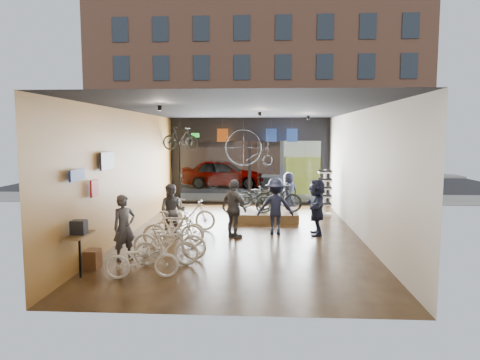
# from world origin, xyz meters

# --- Properties ---
(ground_plane) EXTENTS (7.00, 12.00, 0.04)m
(ground_plane) POSITION_xyz_m (0.00, 0.00, -0.02)
(ground_plane) COLOR black
(ground_plane) RESTS_ON ground
(ceiling) EXTENTS (7.00, 12.00, 0.04)m
(ceiling) POSITION_xyz_m (0.00, 0.00, 3.82)
(ceiling) COLOR black
(ceiling) RESTS_ON ground
(wall_left) EXTENTS (0.04, 12.00, 3.80)m
(wall_left) POSITION_xyz_m (-3.52, 0.00, 1.90)
(wall_left) COLOR #A46938
(wall_left) RESTS_ON ground
(wall_right) EXTENTS (0.04, 12.00, 3.80)m
(wall_right) POSITION_xyz_m (3.52, 0.00, 1.90)
(wall_right) COLOR beige
(wall_right) RESTS_ON ground
(wall_back) EXTENTS (7.00, 0.04, 3.80)m
(wall_back) POSITION_xyz_m (0.00, -6.02, 1.90)
(wall_back) COLOR beige
(wall_back) RESTS_ON ground
(storefront) EXTENTS (7.00, 0.26, 3.80)m
(storefront) POSITION_xyz_m (0.00, 6.00, 1.90)
(storefront) COLOR black
(storefront) RESTS_ON ground
(exit_sign) EXTENTS (0.35, 0.06, 0.18)m
(exit_sign) POSITION_xyz_m (-2.40, 5.88, 3.05)
(exit_sign) COLOR #198C26
(exit_sign) RESTS_ON storefront
(street_road) EXTENTS (30.00, 18.00, 0.02)m
(street_road) POSITION_xyz_m (0.00, 15.00, -0.01)
(street_road) COLOR black
(street_road) RESTS_ON ground
(sidewalk_near) EXTENTS (30.00, 2.40, 0.12)m
(sidewalk_near) POSITION_xyz_m (0.00, 7.20, 0.06)
(sidewalk_near) COLOR slate
(sidewalk_near) RESTS_ON ground
(sidewalk_far) EXTENTS (30.00, 2.00, 0.12)m
(sidewalk_far) POSITION_xyz_m (0.00, 19.00, 0.06)
(sidewalk_far) COLOR slate
(sidewalk_far) RESTS_ON ground
(opposite_building) EXTENTS (26.00, 5.00, 14.00)m
(opposite_building) POSITION_xyz_m (0.00, 21.50, 7.00)
(opposite_building) COLOR brown
(opposite_building) RESTS_ON ground
(street_car) EXTENTS (4.79, 1.93, 1.63)m
(street_car) POSITION_xyz_m (-1.78, 12.00, 0.82)
(street_car) COLOR gray
(street_car) RESTS_ON street_road
(box_truck) EXTENTS (2.37, 7.10, 2.80)m
(box_truck) POSITION_xyz_m (2.86, 11.00, 1.40)
(box_truck) COLOR silver
(box_truck) RESTS_ON street_road
(floor_bike_0) EXTENTS (1.62, 0.81, 0.82)m
(floor_bike_0) POSITION_xyz_m (-1.96, -4.18, 0.41)
(floor_bike_0) COLOR beige
(floor_bike_0) RESTS_ON ground_plane
(floor_bike_1) EXTENTS (1.56, 0.59, 0.91)m
(floor_bike_1) POSITION_xyz_m (-1.64, -3.30, 0.46)
(floor_bike_1) COLOR beige
(floor_bike_1) RESTS_ON ground_plane
(floor_bike_2) EXTENTS (1.88, 0.74, 0.97)m
(floor_bike_2) POSITION_xyz_m (-1.68, -2.73, 0.49)
(floor_bike_2) COLOR beige
(floor_bike_2) RESTS_ON ground_plane
(floor_bike_3) EXTENTS (1.69, 0.49, 1.01)m
(floor_bike_3) POSITION_xyz_m (-1.82, -1.66, 0.51)
(floor_bike_3) COLOR beige
(floor_bike_3) RESTS_ON ground_plane
(floor_bike_4) EXTENTS (1.63, 0.79, 0.82)m
(floor_bike_4) POSITION_xyz_m (-1.84, -0.82, 0.41)
(floor_bike_4) COLOR beige
(floor_bike_4) RESTS_ON ground_plane
(floor_bike_5) EXTENTS (1.73, 0.62, 1.02)m
(floor_bike_5) POSITION_xyz_m (-1.76, 0.51, 0.51)
(floor_bike_5) COLOR beige
(floor_bike_5) RESTS_ON ground_plane
(display_platform) EXTENTS (2.40, 1.80, 0.30)m
(display_platform) POSITION_xyz_m (0.66, 2.48, 0.15)
(display_platform) COLOR #4C341E
(display_platform) RESTS_ON ground_plane
(display_bike_left) EXTENTS (1.87, 0.95, 0.94)m
(display_bike_left) POSITION_xyz_m (0.06, 1.91, 0.77)
(display_bike_left) COLOR black
(display_bike_left) RESTS_ON display_platform
(display_bike_mid) EXTENTS (1.81, 1.01, 1.05)m
(display_bike_mid) POSITION_xyz_m (1.16, 2.41, 0.82)
(display_bike_mid) COLOR black
(display_bike_mid) RESTS_ON display_platform
(display_bike_right) EXTENTS (1.96, 1.03, 0.98)m
(display_bike_right) POSITION_xyz_m (0.52, 3.22, 0.79)
(display_bike_right) COLOR black
(display_bike_right) RESTS_ON display_platform
(customer_0) EXTENTS (0.69, 0.68, 1.61)m
(customer_0) POSITION_xyz_m (-2.77, -2.87, 0.81)
(customer_0) COLOR #3F3F44
(customer_0) RESTS_ON ground_plane
(customer_1) EXTENTS (0.79, 0.61, 1.62)m
(customer_1) POSITION_xyz_m (-2.07, -0.58, 0.81)
(customer_1) COLOR #3F3F44
(customer_1) RESTS_ON ground_plane
(customer_2) EXTENTS (1.03, 1.03, 1.76)m
(customer_2) POSITION_xyz_m (-0.24, -0.47, 0.88)
(customer_2) COLOR #3F3F44
(customer_2) RESTS_ON ground_plane
(customer_3) EXTENTS (1.13, 0.66, 1.74)m
(customer_3) POSITION_xyz_m (1.00, 0.10, 0.87)
(customer_3) COLOR #161C33
(customer_3) RESTS_ON ground_plane
(customer_4) EXTENTS (0.91, 0.77, 1.59)m
(customer_4) POSITION_xyz_m (1.63, 4.04, 0.79)
(customer_4) COLOR #161C33
(customer_4) RESTS_ON ground_plane
(customer_5) EXTENTS (0.59, 1.62, 1.73)m
(customer_5) POSITION_xyz_m (2.26, 0.09, 0.86)
(customer_5) COLOR #161C33
(customer_5) RESTS_ON ground_plane
(sunglasses_rack) EXTENTS (0.62, 0.55, 1.77)m
(sunglasses_rack) POSITION_xyz_m (2.95, 3.26, 0.89)
(sunglasses_rack) COLOR white
(sunglasses_rack) RESTS_ON ground_plane
(wall_merch) EXTENTS (0.40, 2.40, 2.60)m
(wall_merch) POSITION_xyz_m (-3.38, -3.50, 1.30)
(wall_merch) COLOR navy
(wall_merch) RESTS_ON wall_left
(penny_farthing) EXTENTS (1.89, 0.06, 1.51)m
(penny_farthing) POSITION_xyz_m (0.10, 4.67, 2.50)
(penny_farthing) COLOR black
(penny_farthing) RESTS_ON ceiling
(hung_bike) EXTENTS (1.64, 0.90, 0.95)m
(hung_bike) POSITION_xyz_m (-2.75, 4.20, 2.93)
(hung_bike) COLOR black
(hung_bike) RESTS_ON ceiling
(jersey_left) EXTENTS (0.45, 0.03, 0.55)m
(jersey_left) POSITION_xyz_m (-1.13, 5.20, 3.05)
(jersey_left) COLOR #CC5919
(jersey_left) RESTS_ON ceiling
(jersey_mid) EXTENTS (0.45, 0.03, 0.55)m
(jersey_mid) POSITION_xyz_m (0.94, 5.20, 3.05)
(jersey_mid) COLOR #1E3F99
(jersey_mid) RESTS_ON ceiling
(jersey_right) EXTENTS (0.45, 0.03, 0.55)m
(jersey_right) POSITION_xyz_m (1.81, 5.20, 3.05)
(jersey_right) COLOR #1E3F99
(jersey_right) RESTS_ON ceiling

